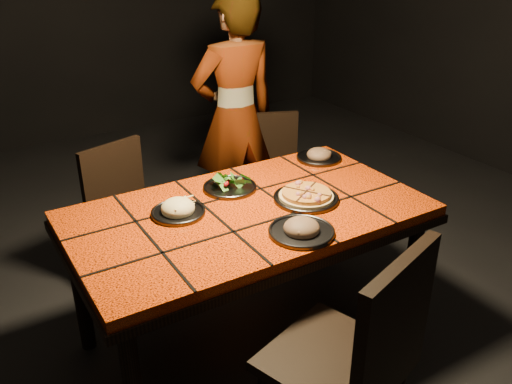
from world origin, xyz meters
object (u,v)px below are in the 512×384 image
chair_near (359,354)px  diner (235,117)px  dining_table (248,224)px  chair_far_left (126,210)px  plate_pasta (178,210)px  chair_far_right (272,167)px  plate_pizza (306,197)px

chair_near → diner: bearing=-125.3°
dining_table → chair_near: chair_near is taller
dining_table → chair_far_left: bearing=113.2°
dining_table → plate_pasta: size_ratio=6.66×
chair_far_right → plate_pizza: (-0.44, -0.97, 0.30)m
chair_far_left → diner: 0.96m
plate_pasta → plate_pizza: bearing=-17.6°
dining_table → chair_far_right: chair_far_right is taller
chair_near → plate_pizza: bearing=-131.4°
dining_table → chair_far_right: bearing=51.4°
dining_table → plate_pizza: (0.28, -0.06, 0.10)m
plate_pizza → dining_table: bearing=166.9°
dining_table → chair_near: 0.85m
chair_far_left → plate_pizza: bearing=-71.0°
chair_near → chair_far_right: chair_near is taller
dining_table → diner: bearing=63.5°
chair_far_left → plate_pasta: bearing=-103.5°
chair_near → chair_far_left: bearing=-98.6°
plate_pizza → plate_pasta: plate_pasta is taller
chair_near → diner: size_ratio=0.62×
plate_pasta → chair_far_right: bearing=37.7°
dining_table → plate_pizza: size_ratio=4.57×
plate_pasta → chair_near: bearing=-76.0°
diner → dining_table: bearing=65.6°
dining_table → chair_far_right: size_ratio=1.98×
diner → plate_pasta: size_ratio=6.65×
chair_far_left → plate_pasta: size_ratio=3.51×
diner → plate_pizza: bearing=79.7°
dining_table → plate_pasta: 0.33m
plate_pizza → chair_far_right: bearing=65.4°
dining_table → diner: size_ratio=1.00×
chair_far_right → chair_near: bearing=-91.7°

